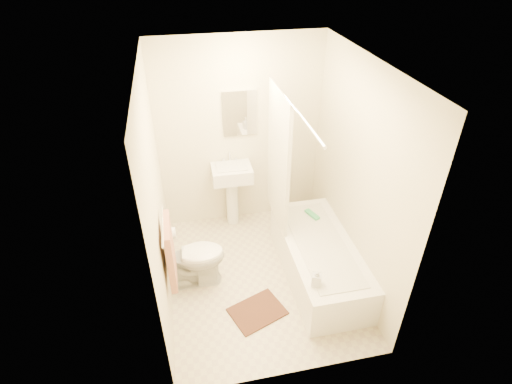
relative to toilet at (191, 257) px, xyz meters
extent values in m
plane|color=beige|center=(0.75, -0.10, -0.36)|extent=(2.40, 2.40, 0.00)
plane|color=white|center=(0.75, -0.10, 2.04)|extent=(2.40, 2.40, 0.00)
cube|color=beige|center=(0.75, 1.10, 0.84)|extent=(2.00, 0.02, 2.40)
cube|color=beige|center=(-0.25, -0.10, 0.84)|extent=(0.02, 2.40, 2.40)
cube|color=beige|center=(1.75, -0.10, 0.84)|extent=(0.02, 2.40, 2.40)
cube|color=white|center=(0.75, 1.08, 1.14)|extent=(0.40, 0.03, 0.55)
cylinder|color=silver|center=(1.05, 0.00, 1.64)|extent=(0.03, 1.70, 0.03)
cube|color=silver|center=(1.05, 0.40, 0.86)|extent=(0.04, 0.80, 1.55)
cylinder|color=silver|center=(-0.21, -0.35, 0.74)|extent=(0.02, 0.60, 0.02)
cube|color=#CC7266|center=(-0.18, -0.35, 0.42)|extent=(0.06, 0.45, 0.66)
cylinder|color=white|center=(-0.18, 0.02, 0.34)|extent=(0.11, 0.12, 0.12)
imported|color=white|center=(0.00, 0.00, 0.00)|extent=(0.74, 0.42, 0.72)
cube|color=#47231A|center=(0.61, -0.58, -0.35)|extent=(0.64, 0.56, 0.02)
imported|color=white|center=(1.15, -0.75, 0.19)|extent=(0.12, 0.12, 0.19)
cube|color=#3FB669|center=(1.46, 0.30, 0.12)|extent=(0.14, 0.22, 0.04)
camera|label=1|loc=(0.04, -3.26, 2.97)|focal=28.00mm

